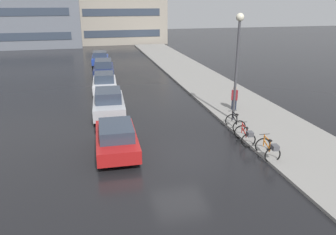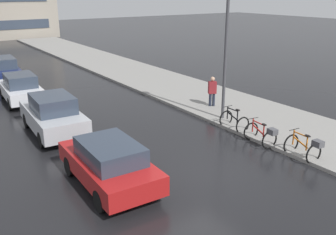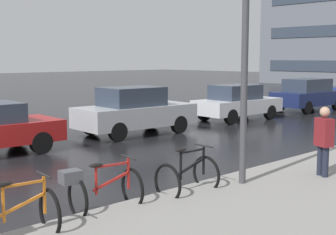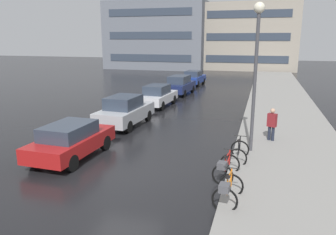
# 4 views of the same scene
# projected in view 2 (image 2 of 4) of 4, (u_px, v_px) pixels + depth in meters

# --- Properties ---
(ground_plane) EXTENTS (140.00, 140.00, 0.00)m
(ground_plane) POSITION_uv_depth(u_px,v_px,m) (202.00, 176.00, 12.35)
(ground_plane) COLOR black
(sidewalk_kerb) EXTENTS (4.80, 60.00, 0.14)m
(sidewalk_kerb) POSITION_uv_depth(u_px,v_px,m) (175.00, 87.00, 23.35)
(sidewalk_kerb) COLOR gray
(sidewalk_kerb) RESTS_ON ground
(bicycle_nearest) EXTENTS (0.85, 1.39, 1.00)m
(bicycle_nearest) POSITION_uv_depth(u_px,v_px,m) (305.00, 147.00, 13.37)
(bicycle_nearest) COLOR black
(bicycle_nearest) RESTS_ON ground
(bicycle_second) EXTENTS (0.87, 1.46, 0.96)m
(bicycle_second) POSITION_uv_depth(u_px,v_px,m) (263.00, 134.00, 14.61)
(bicycle_second) COLOR black
(bicycle_second) RESTS_ON ground
(bicycle_third) EXTENTS (0.78, 1.14, 1.00)m
(bicycle_third) POSITION_uv_depth(u_px,v_px,m) (234.00, 121.00, 16.29)
(bicycle_third) COLOR black
(bicycle_third) RESTS_ON ground
(car_red) EXTENTS (1.97, 4.18, 1.47)m
(car_red) POSITION_uv_depth(u_px,v_px,m) (109.00, 163.00, 11.54)
(car_red) COLOR #AD1919
(car_red) RESTS_ON ground
(car_silver) EXTENTS (2.06, 4.41, 1.70)m
(car_silver) POSITION_uv_depth(u_px,v_px,m) (53.00, 115.00, 15.76)
(car_silver) COLOR #B2B5BA
(car_silver) RESTS_ON ground
(car_white) EXTENTS (1.96, 4.20, 1.56)m
(car_white) POSITION_uv_depth(u_px,v_px,m) (21.00, 88.00, 20.28)
(car_white) COLOR silver
(car_white) RESTS_ON ground
(car_navy) EXTENTS (2.04, 4.41, 1.66)m
(car_navy) POSITION_uv_depth(u_px,v_px,m) (3.00, 70.00, 24.71)
(car_navy) COLOR navy
(car_navy) RESTS_ON ground
(pedestrian) EXTENTS (0.46, 0.39, 1.67)m
(pedestrian) POSITION_uv_depth(u_px,v_px,m) (212.00, 91.00, 19.10)
(pedestrian) COLOR #1E2333
(pedestrian) RESTS_ON ground
(streetlamp) EXTENTS (0.44, 0.44, 6.18)m
(streetlamp) POSITION_uv_depth(u_px,v_px,m) (227.00, 29.00, 16.22)
(streetlamp) COLOR #424247
(streetlamp) RESTS_ON ground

